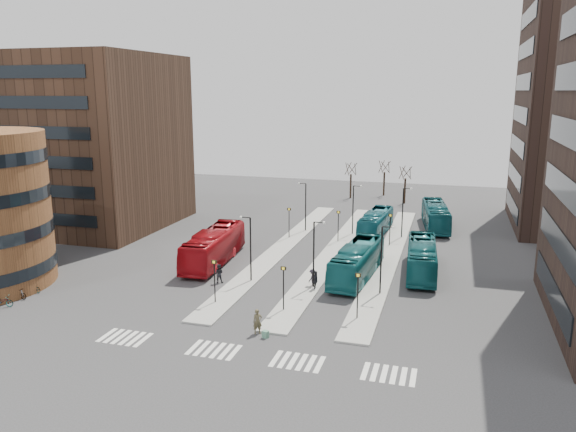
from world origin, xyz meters
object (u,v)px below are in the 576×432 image
(bicycle_mid, at_px, (18,294))
(bicycle_far, at_px, (33,288))
(suitcase, at_px, (265,334))
(commuter_c, at_px, (312,278))
(traveller, at_px, (258,322))
(bicycle_near, at_px, (2,301))
(red_bus, at_px, (214,246))
(commuter_b, at_px, (316,281))
(teal_bus_a, at_px, (357,261))
(teal_bus_b, at_px, (376,222))
(teal_bus_d, at_px, (436,216))
(commuter_a, at_px, (219,273))
(teal_bus_c, at_px, (422,258))

(bicycle_mid, bearing_deg, bicycle_far, 0.86)
(suitcase, distance_m, bicycle_mid, 22.83)
(commuter_c, bearing_deg, traveller, 12.99)
(bicycle_near, bearing_deg, bicycle_far, -16.96)
(red_bus, relative_size, bicycle_near, 7.08)
(bicycle_far, bearing_deg, bicycle_near, -175.93)
(bicycle_far, bearing_deg, commuter_b, -68.33)
(teal_bus_a, height_order, teal_bus_b, teal_bus_a)
(suitcase, height_order, bicycle_far, bicycle_far)
(teal_bus_d, relative_size, commuter_a, 6.62)
(traveller, xyz_separation_m, commuter_b, (1.91, 10.11, -0.04))
(teal_bus_a, xyz_separation_m, commuter_a, (-12.10, -4.97, -0.75))
(teal_bus_b, bearing_deg, teal_bus_a, -83.36)
(suitcase, xyz_separation_m, commuter_a, (-8.00, 10.09, 0.62))
(red_bus, relative_size, teal_bus_c, 1.11)
(teal_bus_d, height_order, bicycle_far, teal_bus_d)
(red_bus, height_order, traveller, red_bus)
(red_bus, height_order, commuter_c, red_bus)
(teal_bus_c, xyz_separation_m, bicycle_mid, (-32.69, -16.88, -1.10))
(teal_bus_d, bearing_deg, commuter_c, -118.03)
(teal_bus_b, height_order, commuter_a, teal_bus_b)
(commuter_b, height_order, bicycle_far, commuter_b)
(suitcase, xyz_separation_m, red_bus, (-10.93, 15.66, 1.49))
(red_bus, height_order, teal_bus_d, red_bus)
(red_bus, distance_m, teal_bus_d, 30.73)
(commuter_c, bearing_deg, teal_bus_a, 155.59)
(commuter_a, bearing_deg, commuter_b, 171.54)
(traveller, bearing_deg, bicycle_mid, 144.55)
(teal_bus_c, relative_size, traveller, 6.06)
(commuter_b, distance_m, commuter_c, 1.06)
(bicycle_near, bearing_deg, teal_bus_a, -76.86)
(teal_bus_b, relative_size, bicycle_mid, 6.49)
(suitcase, distance_m, bicycle_near, 22.80)
(teal_bus_c, relative_size, commuter_b, 6.30)
(teal_bus_d, relative_size, bicycle_far, 7.04)
(red_bus, xyz_separation_m, bicycle_far, (-11.87, -12.64, -1.32))
(teal_bus_b, bearing_deg, commuter_b, -91.54)
(red_bus, height_order, teal_bus_c, red_bus)
(commuter_b, bearing_deg, red_bus, 60.76)
(commuter_a, distance_m, bicycle_far, 16.41)
(red_bus, bearing_deg, commuter_a, -66.55)
(red_bus, xyz_separation_m, commuter_a, (2.93, -5.57, -0.87))
(red_bus, xyz_separation_m, traveller, (10.15, -15.16, -0.82))
(teal_bus_a, xyz_separation_m, commuter_c, (-3.48, -3.53, -0.82))
(teal_bus_a, xyz_separation_m, bicycle_mid, (-26.89, -13.76, -1.16))
(teal_bus_c, xyz_separation_m, commuter_b, (-8.76, -7.57, -0.68))
(suitcase, bearing_deg, red_bus, 143.13)
(red_bus, height_order, bicycle_far, red_bus)
(commuter_b, bearing_deg, teal_bus_a, -40.22)
(suitcase, xyz_separation_m, teal_bus_d, (10.50, 37.69, 1.37))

